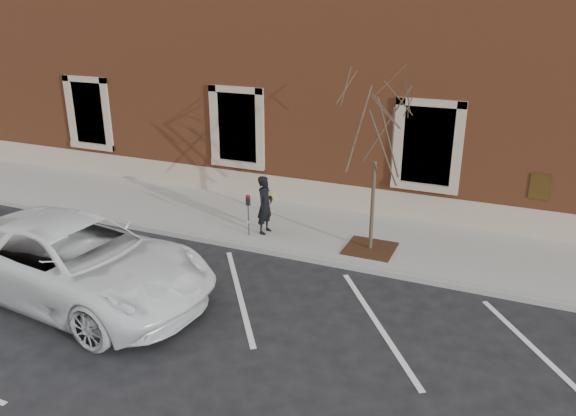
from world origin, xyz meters
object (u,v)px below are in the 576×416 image
at_px(parking_meter, 248,208).
at_px(sapling, 376,136).
at_px(man, 265,205).
at_px(white_truck, 77,261).

xyz_separation_m(parking_meter, sapling, (3.31, 0.44, 2.19)).
distance_m(parking_meter, sapling, 3.99).
distance_m(man, parking_meter, 0.49).
height_order(parking_meter, white_truck, white_truck).
relative_size(parking_meter, white_truck, 0.18).
bearing_deg(sapling, man, -178.62).
xyz_separation_m(sapling, white_truck, (-5.33, -4.71, -2.26)).
height_order(man, parking_meter, man).
relative_size(parking_meter, sapling, 0.27).
relative_size(man, white_truck, 0.26).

